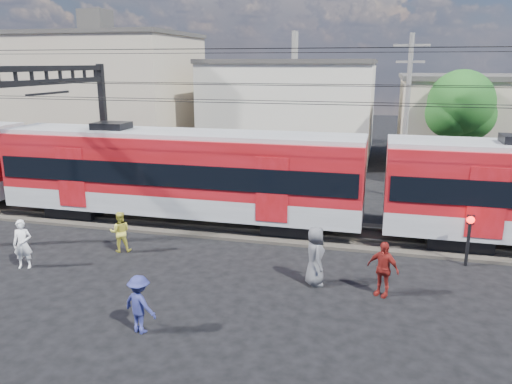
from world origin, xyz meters
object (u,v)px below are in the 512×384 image
at_px(pedestrian_c, 140,304).
at_px(crossing_signal, 469,231).
at_px(pedestrian_a, 23,244).
at_px(commuter_train, 184,172).

distance_m(pedestrian_c, crossing_signal, 11.55).
relative_size(pedestrian_a, crossing_signal, 0.93).
xyz_separation_m(commuter_train, pedestrian_a, (-3.66, -6.08, -1.52)).
xyz_separation_m(commuter_train, crossing_signal, (11.53, -2.07, -1.09)).
xyz_separation_m(pedestrian_a, pedestrian_c, (6.01, -2.98, -0.07)).
relative_size(commuter_train, crossing_signal, 26.51).
distance_m(pedestrian_a, pedestrian_c, 6.71).
bearing_deg(pedestrian_c, commuter_train, -56.58).
height_order(pedestrian_a, pedestrian_c, pedestrian_a).
relative_size(pedestrian_a, pedestrian_c, 1.09).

